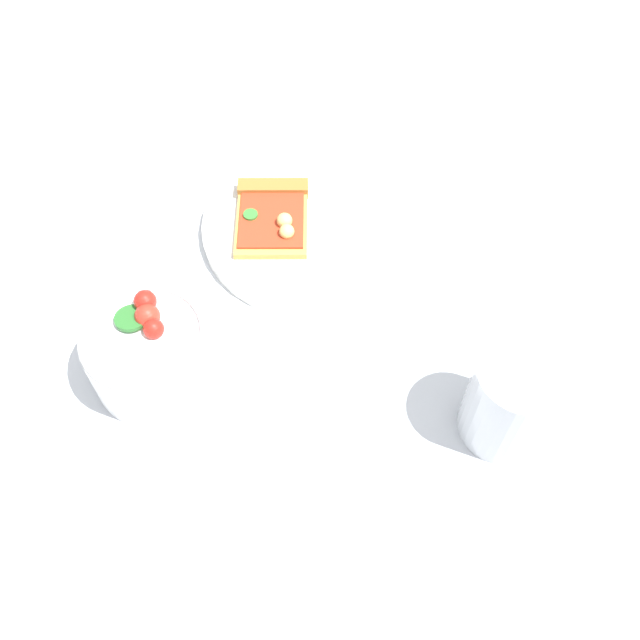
# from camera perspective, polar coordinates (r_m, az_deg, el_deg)

# --- Properties ---
(ground_plane) EXTENTS (2.40, 2.40, 0.00)m
(ground_plane) POSITION_cam_1_polar(r_m,az_deg,el_deg) (0.79, 0.04, 3.90)
(ground_plane) COLOR silver
(ground_plane) RESTS_ON ground
(plate) EXTENTS (0.25, 0.25, 0.01)m
(plate) POSITION_cam_1_polar(r_m,az_deg,el_deg) (0.82, -0.63, 7.59)
(plate) COLOR white
(plate) RESTS_ON ground_plane
(pizza_slice_main) EXTENTS (0.11, 0.13, 0.02)m
(pizza_slice_main) POSITION_cam_1_polar(r_m,az_deg,el_deg) (0.82, -3.80, 8.57)
(pizza_slice_main) COLOR gold
(pizza_slice_main) RESTS_ON plate
(salad_bowl) EXTENTS (0.12, 0.12, 0.09)m
(salad_bowl) POSITION_cam_1_polar(r_m,az_deg,el_deg) (0.70, -13.51, -2.51)
(salad_bowl) COLOR white
(salad_bowl) RESTS_ON ground_plane
(soda_glass) EXTENTS (0.08, 0.08, 0.10)m
(soda_glass) POSITION_cam_1_polar(r_m,az_deg,el_deg) (0.67, 15.10, -6.38)
(soda_glass) COLOR silver
(soda_glass) RESTS_ON ground_plane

